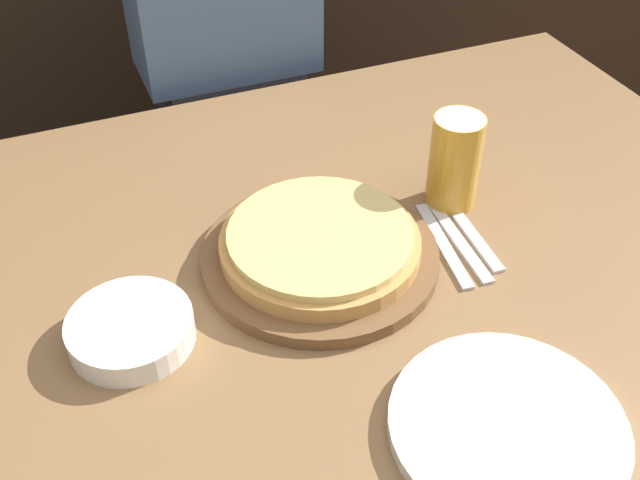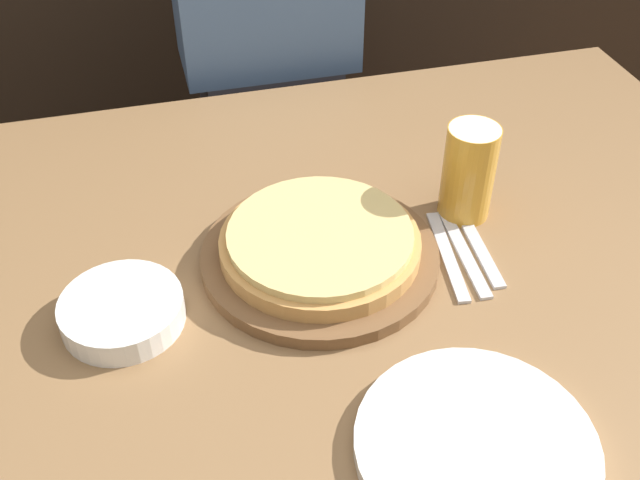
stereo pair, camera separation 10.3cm
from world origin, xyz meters
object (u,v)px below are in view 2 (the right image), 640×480
side_bowl (122,311)px  diner_person (269,86)px  pizza_on_board (320,248)px  beer_glass (469,169)px  dinner_plate (476,446)px  dinner_knife (464,252)px  spoon (480,249)px  fork (447,255)px

side_bowl → diner_person: 0.78m
pizza_on_board → diner_person: bearing=84.8°
pizza_on_board → beer_glass: beer_glass is taller
dinner_plate → pizza_on_board: bearing=104.0°
pizza_on_board → dinner_knife: pizza_on_board is taller
spoon → side_bowl: bearing=-178.8°
diner_person → beer_glass: bearing=-73.5°
dinner_knife → diner_person: size_ratio=0.14×
dinner_plate → spoon: dinner_plate is taller
pizza_on_board → fork: pizza_on_board is taller
beer_glass → diner_person: (-0.18, 0.60, -0.16)m
pizza_on_board → dinner_knife: (0.20, -0.04, -0.02)m
dinner_plate → spoon: 0.34m
beer_glass → fork: (-0.06, -0.09, -0.08)m
side_bowl → fork: size_ratio=0.83×
dinner_plate → dinner_knife: size_ratio=1.40×
beer_glass → side_bowl: bearing=-168.9°
beer_glass → side_bowl: beer_glass is taller
pizza_on_board → fork: (0.18, -0.04, -0.02)m
side_bowl → fork: bearing=1.3°
dinner_knife → beer_glass: bearing=68.1°
pizza_on_board → side_bowl: (-0.27, -0.05, -0.01)m
beer_glass → fork: 0.13m
dinner_knife → spoon: 0.02m
beer_glass → spoon: size_ratio=0.91×
beer_glass → spoon: (-0.01, -0.09, -0.08)m
fork → side_bowl: bearing=-178.7°
dinner_knife → diner_person: 0.71m
spoon → diner_person: bearing=103.6°
diner_person → dinner_plate: bearing=-88.5°
dinner_plate → diner_person: diner_person is taller
side_bowl → dinner_plate: bearing=-39.5°
fork → diner_person: size_ratio=0.14×
fork → spoon: bearing=0.0°
dinner_plate → diner_person: 1.00m
side_bowl → spoon: (0.50, 0.01, -0.02)m
spoon → dinner_plate: bearing=-114.9°
fork → dinner_knife: bearing=0.0°
pizza_on_board → dinner_knife: size_ratio=1.75×
pizza_on_board → dinner_plate: pizza_on_board is taller
dinner_plate → fork: (0.09, 0.31, -0.01)m
beer_glass → dinner_knife: beer_glass is taller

